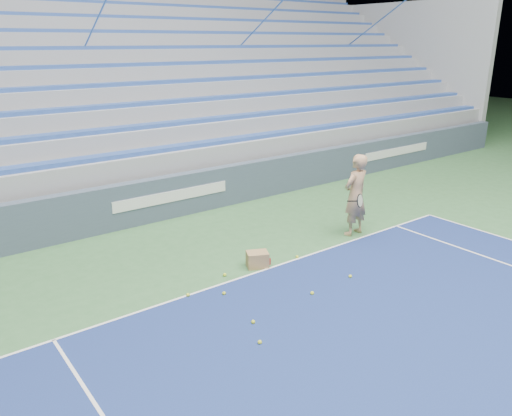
% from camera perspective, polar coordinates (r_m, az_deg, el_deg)
% --- Properties ---
extents(sponsor_barrier, '(30.00, 0.32, 1.10)m').
position_cam_1_polar(sponsor_barrier, '(13.02, -9.80, 1.29)').
color(sponsor_barrier, '#3E4C5F').
rests_on(sponsor_barrier, ground).
extents(bleachers, '(31.00, 9.15, 7.30)m').
position_cam_1_polar(bleachers, '(17.86, -18.86, 11.17)').
color(bleachers, '#92959A').
rests_on(bleachers, ground).
extents(tennis_player, '(0.98, 0.88, 1.93)m').
position_cam_1_polar(tennis_player, '(11.77, 11.30, 1.45)').
color(tennis_player, tan).
rests_on(tennis_player, ground).
extents(ball_box, '(0.52, 0.48, 0.32)m').
position_cam_1_polar(ball_box, '(10.13, 0.17, -5.90)').
color(ball_box, '#99774A').
rests_on(ball_box, ground).
extents(tennis_ball_0, '(0.07, 0.07, 0.07)m').
position_cam_1_polar(tennis_ball_0, '(9.15, -7.78, -9.82)').
color(tennis_ball_0, yellow).
rests_on(tennis_ball_0, ground).
extents(tennis_ball_1, '(0.07, 0.07, 0.07)m').
position_cam_1_polar(tennis_ball_1, '(9.81, -3.60, -7.62)').
color(tennis_ball_1, yellow).
rests_on(tennis_ball_1, ground).
extents(tennis_ball_2, '(0.07, 0.07, 0.07)m').
position_cam_1_polar(tennis_ball_2, '(7.80, 0.43, -15.09)').
color(tennis_ball_2, yellow).
rests_on(tennis_ball_2, ground).
extents(tennis_ball_3, '(0.07, 0.07, 0.07)m').
position_cam_1_polar(tennis_ball_3, '(8.28, -0.32, -12.89)').
color(tennis_ball_3, yellow).
rests_on(tennis_ball_3, ground).
extents(tennis_ball_4, '(0.07, 0.07, 0.07)m').
position_cam_1_polar(tennis_ball_4, '(9.18, 6.44, -9.64)').
color(tennis_ball_4, yellow).
rests_on(tennis_ball_4, ground).
extents(tennis_ball_5, '(0.07, 0.07, 0.07)m').
position_cam_1_polar(tennis_ball_5, '(9.90, 10.72, -7.68)').
color(tennis_ball_5, yellow).
rests_on(tennis_ball_5, ground).
extents(tennis_ball_6, '(0.07, 0.07, 0.07)m').
position_cam_1_polar(tennis_ball_6, '(10.59, 4.72, -5.59)').
color(tennis_ball_6, yellow).
rests_on(tennis_ball_6, ground).
extents(tennis_ball_7, '(0.07, 0.07, 0.07)m').
position_cam_1_polar(tennis_ball_7, '(9.14, -3.68, -9.70)').
color(tennis_ball_7, yellow).
rests_on(tennis_ball_7, ground).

